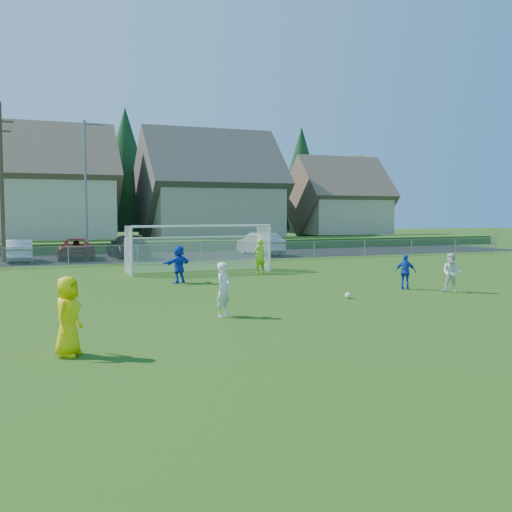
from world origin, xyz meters
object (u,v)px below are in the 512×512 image
object	(u,v)px
car_c	(76,249)
car_f	(260,244)
player_blue_b	(179,264)
car_b	(20,251)
player_white_a	(224,290)
player_blue_a	(406,272)
player_white_b	(452,273)
referee	(68,316)
soccer_goal	(198,241)
soccer_ball	(348,295)
goalkeeper	(260,256)
car_d	(128,246)

from	to	relation	value
car_c	car_f	size ratio (longest dim) A/B	1.00
car_c	car_f	distance (m)	12.88
player_blue_b	car_b	world-z (taller)	player_blue_b
player_white_a	player_blue_b	distance (m)	8.88
player_white_a	car_b	size ratio (longest dim) A/B	0.38
player_blue_a	car_c	distance (m)	23.86
player_white_b	player_white_a	bearing A→B (deg)	-120.38
player_blue_b	player_blue_a	bearing A→B (deg)	113.23
referee	player_white_b	xyz separation A→B (m)	(14.87, 5.18, -0.11)
referee	soccer_goal	xyz separation A→B (m)	(7.92, 16.54, 0.75)
soccer_goal	referee	bearing A→B (deg)	-115.59
referee	soccer_goal	world-z (taller)	soccer_goal
soccer_ball	player_blue_a	xyz separation A→B (m)	(3.52, 1.37, 0.60)
player_blue_a	car_c	size ratio (longest dim) A/B	0.28
player_blue_b	car_c	xyz separation A→B (m)	(-2.85, 15.65, -0.15)
player_white_b	player_blue_a	xyz separation A→B (m)	(-1.12, 1.45, -0.06)
car_b	car_f	bearing A→B (deg)	179.88
player_blue_a	car_f	world-z (taller)	car_f
player_blue_b	player_white_a	bearing A→B (deg)	51.97
player_white_a	car_c	distance (m)	24.55
player_white_b	referee	bearing A→B (deg)	-111.18
player_white_b	goalkeeper	xyz separation A→B (m)	(-4.29, 9.31, 0.13)
car_b	soccer_goal	world-z (taller)	soccer_goal
referee	player_white_b	size ratio (longest dim) A/B	1.14
goalkeeper	car_d	world-z (taller)	goalkeeper
referee	player_blue_a	size ratio (longest dim) A/B	1.24
soccer_ball	car_f	size ratio (longest dim) A/B	0.04
player_white_a	car_c	world-z (taller)	player_white_a
player_white_a	player_blue_b	size ratio (longest dim) A/B	0.97
car_b	car_d	world-z (taller)	car_d
player_white_a	car_c	bearing A→B (deg)	53.60
player_blue_a	player_blue_b	xyz separation A→B (m)	(-8.01, 5.60, 0.13)
car_f	soccer_goal	distance (m)	12.89
soccer_ball	car_f	distance (m)	22.20
player_blue_b	referee	bearing A→B (deg)	33.03
soccer_ball	car_c	xyz separation A→B (m)	(-7.33, 22.62, 0.58)
player_blue_a	goalkeeper	distance (m)	8.48
car_d	player_white_b	bearing A→B (deg)	108.40
player_blue_b	goalkeeper	distance (m)	5.33
soccer_ball	player_white_b	world-z (taller)	player_white_b
car_b	car_c	size ratio (longest dim) A/B	0.86
soccer_ball	car_f	xyz separation A→B (m)	(5.50, 21.50, 0.71)
soccer_goal	car_b	bearing A→B (deg)	129.30
soccer_ball	car_f	bearing A→B (deg)	75.66
player_blue_b	car_d	size ratio (longest dim) A/B	0.31
player_white_a	goalkeeper	xyz separation A→B (m)	(5.80, 11.08, 0.07)
car_c	car_f	world-z (taller)	car_f
player_white_b	player_blue_a	distance (m)	1.83
soccer_ball	player_blue_b	xyz separation A→B (m)	(-4.48, 6.97, 0.73)
goalkeeper	player_white_a	bearing A→B (deg)	53.68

